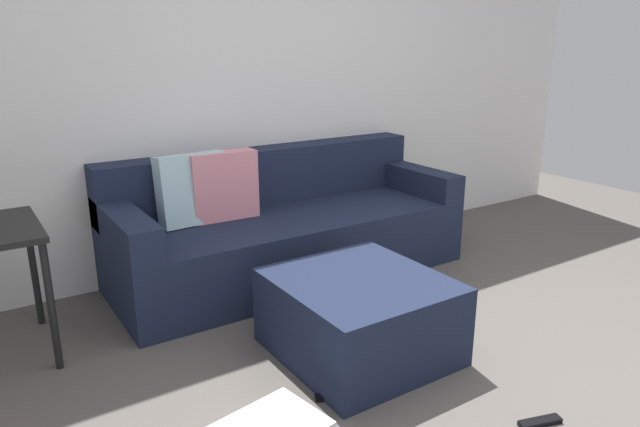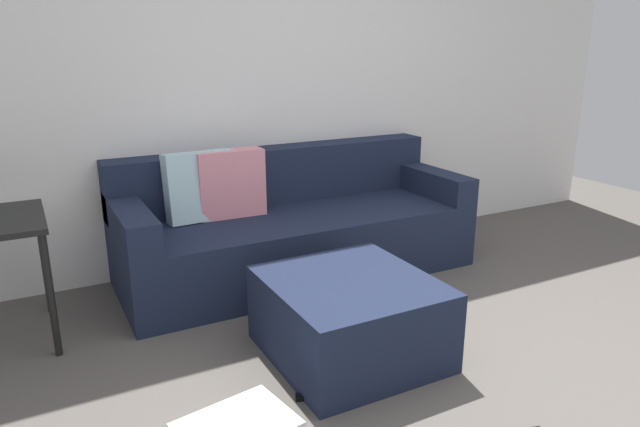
% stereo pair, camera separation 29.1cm
% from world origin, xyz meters
% --- Properties ---
extents(ground_plane, '(8.12, 8.12, 0.00)m').
position_xyz_m(ground_plane, '(0.00, 0.00, 0.00)').
color(ground_plane, '#544F49').
extents(wall_back, '(6.25, 0.10, 2.74)m').
position_xyz_m(wall_back, '(0.00, 2.37, 1.37)').
color(wall_back, white).
rests_on(wall_back, ground_plane).
extents(couch_sectional, '(2.33, 0.88, 0.87)m').
position_xyz_m(couch_sectional, '(-0.13, 1.94, 0.32)').
color(couch_sectional, '#192138').
rests_on(couch_sectional, ground_plane).
extents(ottoman, '(0.77, 0.82, 0.40)m').
position_xyz_m(ottoman, '(-0.35, 0.81, 0.20)').
color(ottoman, '#192138').
rests_on(ottoman, ground_plane).
extents(remote_by_storage_bin, '(0.14, 0.09, 0.02)m').
position_xyz_m(remote_by_storage_bin, '(-0.69, 0.55, 0.01)').
color(remote_by_storage_bin, black).
rests_on(remote_by_storage_bin, ground_plane).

